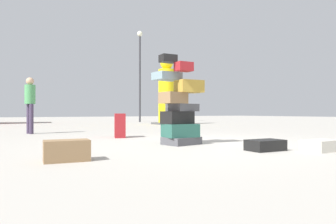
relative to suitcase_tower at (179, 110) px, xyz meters
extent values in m
plane|color=#ADA89E|center=(0.41, -0.09, -0.68)|extent=(80.00, 80.00, 0.00)
cube|color=#4C4C51|center=(0.04, -0.01, -0.60)|extent=(0.74, 0.61, 0.15)
cube|color=#26594C|center=(0.02, 0.00, -0.40)|extent=(0.66, 0.52, 0.26)
cube|color=black|center=(-0.02, 0.05, -0.15)|extent=(0.57, 0.44, 0.25)
cube|color=#4C4C51|center=(0.13, 0.08, 0.05)|extent=(0.63, 0.52, 0.15)
cube|color=olive|center=(-0.15, -0.02, 0.24)|extent=(0.52, 0.43, 0.22)
cube|color=#B28C33|center=(0.17, -0.09, 0.47)|extent=(0.52, 0.41, 0.24)
cube|color=gray|center=(-0.22, 0.10, 0.66)|extent=(0.52, 0.41, 0.15)
cube|color=maroon|center=(-0.05, -0.23, 0.82)|extent=(0.32, 0.24, 0.17)
cube|color=black|center=(-0.30, -0.06, 0.98)|extent=(0.32, 0.25, 0.14)
cube|color=olive|center=(-2.39, -0.95, -0.54)|extent=(0.60, 0.39, 0.28)
cube|color=beige|center=(1.42, -2.07, -0.59)|extent=(0.66, 0.41, 0.18)
cube|color=maroon|center=(-0.34, 2.18, -0.37)|extent=(0.38, 0.46, 0.61)
cube|color=black|center=(0.68, -1.55, -0.59)|extent=(0.63, 0.43, 0.18)
cylinder|color=#3F334C|center=(-2.10, 4.97, -0.23)|extent=(0.12, 0.12, 0.89)
cylinder|color=#3F334C|center=(-2.05, 4.75, -0.23)|extent=(0.12, 0.12, 0.89)
cylinder|color=#4C9959|center=(-2.07, 4.86, 0.49)|extent=(0.30, 0.30, 0.56)
sphere|color=tan|center=(-2.07, 4.86, 0.88)|extent=(0.22, 0.22, 0.22)
cylinder|color=yellow|center=(5.12, 8.88, 0.78)|extent=(0.88, 0.88, 2.92)
sphere|color=yellow|center=(5.12, 8.88, 2.58)|extent=(0.68, 0.68, 0.68)
cube|color=#4C4C4C|center=(5.12, 8.88, -0.63)|extent=(1.23, 1.23, 0.10)
cylinder|color=#333338|center=(5.75, 13.32, 2.19)|extent=(0.12, 0.12, 5.74)
sphere|color=#F2F2CC|center=(5.75, 13.32, 5.19)|extent=(0.36, 0.36, 0.36)
camera|label=1|loc=(-3.36, -5.04, -0.05)|focal=32.90mm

